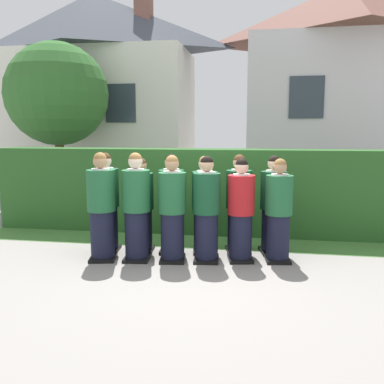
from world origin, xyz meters
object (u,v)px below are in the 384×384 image
object	(u,v)px
student_front_row_5	(279,213)
student_rear_row_0	(106,205)
student_rear_row_3	(205,207)
student_front_row_2	(172,211)
student_rear_row_2	(172,206)
student_rear_row_1	(141,207)
student_front_row_3	(207,212)
student_front_row_1	(136,209)
student_rear_row_4	(239,206)
student_front_row_0	(102,209)
student_rear_row_5	(273,207)
student_in_red_blazer	(241,213)

from	to	relation	value
student_front_row_5	student_rear_row_0	distance (m)	2.83
student_front_row_5	student_rear_row_3	distance (m)	1.23
student_front_row_2	student_rear_row_2	xyz separation A→B (m)	(-0.11, 0.46, -0.00)
student_front_row_5	student_rear_row_1	size ratio (longest dim) A/B	1.01
student_front_row_3	student_rear_row_3	distance (m)	0.47
student_front_row_1	student_front_row_5	bearing A→B (deg)	7.63
student_front_row_2	student_rear_row_4	size ratio (longest dim) A/B	1.01
student_front_row_0	student_rear_row_3	bearing A→B (deg)	23.14
student_front_row_5	student_rear_row_0	bearing A→B (deg)	178.09
student_rear_row_0	student_rear_row_5	distance (m)	2.77
student_rear_row_5	student_rear_row_1	bearing A→B (deg)	-172.97
student_front_row_3	student_rear_row_1	world-z (taller)	student_front_row_3
student_front_row_1	student_rear_row_4	xyz separation A→B (m)	(1.55, 0.68, -0.03)
student_in_red_blazer	student_rear_row_4	world-z (taller)	student_rear_row_4
student_rear_row_2	student_rear_row_5	bearing A→B (deg)	7.60
student_front_row_2	student_in_red_blazer	bearing A→B (deg)	9.96
student_rear_row_3	student_front_row_3	bearing A→B (deg)	-78.56
student_front_row_5	student_rear_row_5	bearing A→B (deg)	99.97
student_front_row_1	student_rear_row_1	size ratio (longest dim) A/B	1.07
student_front_row_1	student_rear_row_1	world-z (taller)	student_front_row_1
student_front_row_1	student_front_row_3	bearing A→B (deg)	6.21
student_rear_row_0	student_rear_row_2	size ratio (longest dim) A/B	1.01
student_in_red_blazer	student_front_row_2	bearing A→B (deg)	-170.04
student_rear_row_1	student_rear_row_4	bearing A→B (deg)	7.96
student_front_row_0	student_front_row_2	xyz separation A→B (m)	(1.10, 0.12, -0.02)
student_rear_row_4	student_front_row_0	bearing A→B (deg)	-160.09
student_rear_row_1	student_rear_row_2	world-z (taller)	student_rear_row_2
student_front_row_0	student_rear_row_1	xyz separation A→B (m)	(0.48, 0.53, -0.06)
student_rear_row_0	student_rear_row_3	size ratio (longest dim) A/B	1.03
student_front_row_2	student_rear_row_1	world-z (taller)	student_front_row_2
student_rear_row_0	student_rear_row_5	size ratio (longest dim) A/B	1.02
student_front_row_0	student_front_row_3	distance (m)	1.64
student_front_row_2	student_front_row_3	bearing A→B (deg)	8.39
student_in_red_blazer	student_rear_row_5	distance (m)	0.71
student_rear_row_0	student_front_row_0	bearing A→B (deg)	-77.63
student_rear_row_2	student_rear_row_4	size ratio (longest dim) A/B	1.00
student_front_row_2	student_rear_row_1	bearing A→B (deg)	146.04
student_front_row_0	student_in_red_blazer	bearing A→B (deg)	7.96
student_in_red_blazer	student_rear_row_5	size ratio (longest dim) A/B	0.99
student_rear_row_3	student_rear_row_2	bearing A→B (deg)	-171.92
student_in_red_blazer	student_rear_row_1	xyz separation A→B (m)	(-1.66, 0.23, -0.01)
student_rear_row_2	student_front_row_0	bearing A→B (deg)	-149.72
student_front_row_2	student_rear_row_4	xyz separation A→B (m)	(0.99, 0.64, -0.01)
student_rear_row_5	student_front_row_0	bearing A→B (deg)	-163.21
student_front_row_3	student_rear_row_2	world-z (taller)	student_rear_row_2
student_front_row_3	student_rear_row_4	size ratio (longest dim) A/B	1.00
student_front_row_0	student_rear_row_5	xyz separation A→B (m)	(2.65, 0.80, -0.03)
student_rear_row_1	student_front_row_5	bearing A→B (deg)	-4.19
student_in_red_blazer	student_front_row_5	bearing A→B (deg)	6.72
student_front_row_5	student_rear_row_0	world-z (taller)	student_rear_row_0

